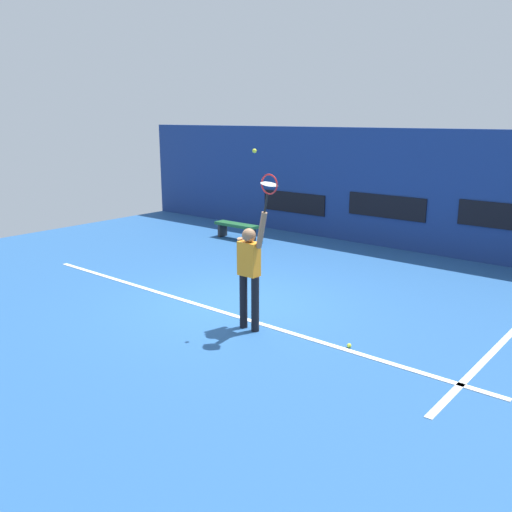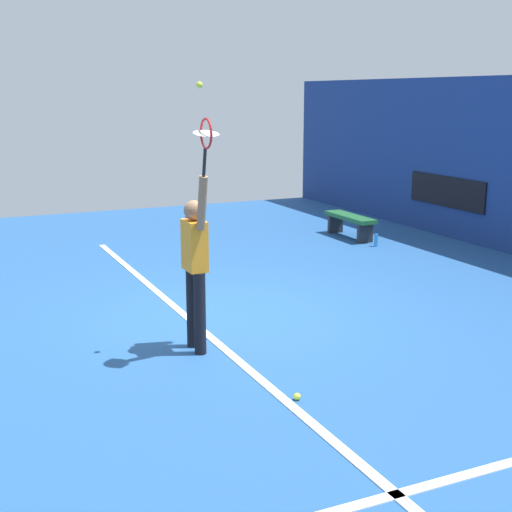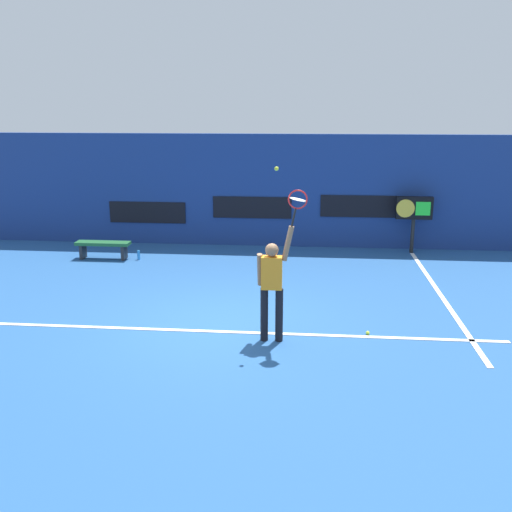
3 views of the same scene
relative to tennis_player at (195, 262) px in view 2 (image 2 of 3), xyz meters
name	(u,v)px [view 2 (image 2 of 3)]	position (x,y,z in m)	size (l,w,h in m)	color
ground_plane	(223,316)	(-1.00, 0.72, -1.01)	(18.00, 18.00, 0.00)	#23518C
sponsor_banner_portside	(446,192)	(-4.00, 6.72, -0.11)	(2.20, 0.03, 0.60)	black
court_baseline	(191,321)	(-1.00, 0.28, -1.00)	(10.00, 0.10, 0.01)	white
tennis_player	(195,262)	(0.00, 0.00, 0.00)	(0.61, 0.31, 1.99)	black
tennis_racket	(206,137)	(0.39, 0.00, 1.37)	(0.37, 0.27, 0.62)	black
tennis_ball	(200,85)	(0.06, 0.06, 1.88)	(0.07, 0.07, 0.07)	#CCE033
court_bench	(350,221)	(-4.70, 4.94, -0.67)	(1.40, 0.36, 0.45)	#1E592D
water_bottle	(376,240)	(-3.77, 4.94, -0.89)	(0.07, 0.07, 0.24)	#338CD8
spare_ball	(297,396)	(1.65, 0.39, -0.98)	(0.07, 0.07, 0.07)	#CCE033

